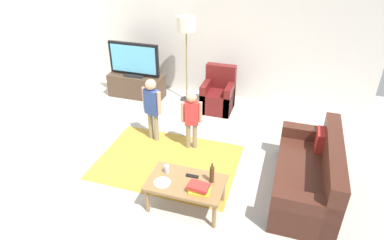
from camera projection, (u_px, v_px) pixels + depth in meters
The scene contains 16 objects.
ground at pixel (180, 176), 5.12m from camera, with size 7.80×7.80×0.00m, color #B2ADA3.
wall_back at pixel (227, 34), 6.90m from camera, with size 6.00×0.12×2.70m, color silver.
area_rug at pixel (168, 161), 5.42m from camera, with size 2.20×1.60×0.01m, color #B28C33.
tv_stand at pixel (137, 86), 7.35m from camera, with size 1.20×0.44×0.50m.
tv at pixel (134, 60), 7.02m from camera, with size 1.10×0.28×0.71m.
couch at pixel (311, 177), 4.66m from camera, with size 0.80×1.80×0.86m.
armchair at pixel (218, 96), 6.81m from camera, with size 0.60×0.60×0.90m.
floor_lamp at pixel (186, 29), 6.53m from camera, with size 0.36×0.36×1.78m.
child_near_tv at pixel (152, 104), 5.65m from camera, with size 0.37×0.20×1.14m.
child_center at pixel (191, 116), 5.45m from camera, with size 0.33×0.18×1.03m.
coffee_table at pixel (186, 184), 4.40m from camera, with size 1.00×0.60×0.42m.
book_stack at pixel (199, 188), 4.19m from camera, with size 0.29×0.21×0.10m.
bottle at pixel (212, 174), 4.31m from camera, with size 0.06×0.06×0.29m.
tv_remote at pixel (192, 176), 4.45m from camera, with size 0.17×0.05×0.02m, color black.
soda_can at pixel (167, 169), 4.50m from camera, with size 0.07×0.07×0.12m, color silver.
plate at pixel (162, 183), 4.34m from camera, with size 0.22×0.22×0.02m.
Camera 1 is at (1.37, -3.74, 3.33)m, focal length 31.53 mm.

